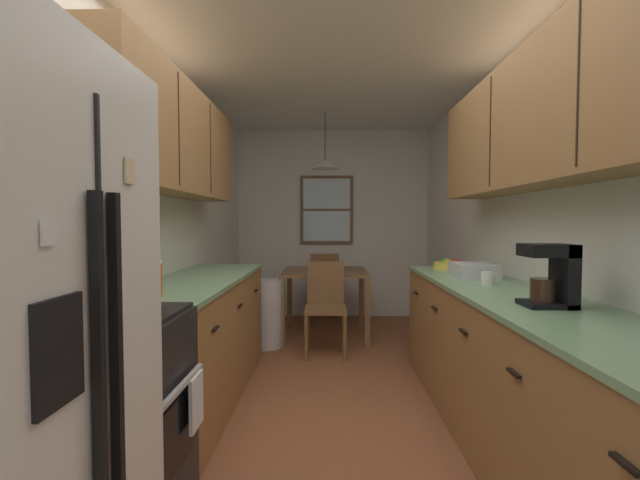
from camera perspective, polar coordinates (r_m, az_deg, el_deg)
The scene contains 24 objects.
ground_plane at distance 3.52m, azimuth 2.02°, elevation -19.25°, with size 12.00×12.00×0.00m, color brown.
wall_left at distance 3.53m, azimuth -20.47°, elevation 1.83°, with size 0.10×9.00×2.55m, color white.
wall_right at distance 3.56m, azimuth 24.34°, elevation 1.77°, with size 0.10×9.00×2.55m, color white.
wall_back at distance 5.93m, azimuth 1.69°, elevation 2.15°, with size 4.40×0.10×2.55m, color white.
ceiling_slab at distance 3.52m, azimuth 2.09°, elevation 23.88°, with size 4.40×9.00×0.08m, color white.
stove_range at distance 2.11m, azimuth -27.46°, elevation -20.96°, with size 0.66×0.64×1.10m.
microwave_over_range at distance 2.03m, azimuth -30.97°, elevation 11.75°, with size 0.39×0.57×0.33m.
counter_left at distance 3.30m, azimuth -15.97°, elevation -12.60°, with size 0.64×2.05×0.90m.
upper_cabinets_left at distance 3.24m, azimuth -18.96°, elevation 12.51°, with size 0.33×2.13×0.76m.
counter_right at distance 2.69m, azimuth 25.08°, elevation -16.21°, with size 0.64×3.23×0.90m.
upper_cabinets_right at distance 2.64m, azimuth 28.98°, elevation 14.72°, with size 0.33×2.91×0.75m.
dining_table at distance 4.90m, azimuth 0.67°, elevation -5.35°, with size 0.95×0.90×0.75m.
dining_chair_near at distance 4.27m, azimuth 0.74°, elevation -8.40°, with size 0.40×0.40×0.90m.
dining_chair_far at distance 5.57m, azimuth 0.57°, elevation -5.86°, with size 0.42×0.42×0.90m.
pendant_light at distance 4.90m, azimuth 0.68°, elevation 10.08°, with size 0.31×0.31×0.65m.
back_window at distance 5.86m, azimuth 0.89°, elevation 4.04°, with size 0.72×0.05×0.93m.
trash_bin at distance 4.55m, azimuth -7.15°, elevation -9.69°, with size 0.34×0.34×0.70m, color silver.
storage_canister at distance 2.47m, azimuth -21.57°, elevation -4.86°, with size 0.11×0.11×0.19m.
dish_towel at distance 2.11m, azimuth -16.19°, elevation -19.99°, with size 0.02×0.16×0.24m, color white.
coffee_maker at distance 2.30m, azimuth 28.70°, elevation -3.98°, with size 0.22×0.18×0.30m.
mug_by_coffeemaker at distance 2.94m, azimuth 21.50°, elevation -4.77°, with size 0.11×0.08×0.09m.
fruit_bowl at distance 3.78m, azimuth 16.91°, elevation -3.23°, with size 0.27×0.27×0.09m.
dish_rack at distance 3.30m, azimuth 19.82°, elevation -3.85°, with size 0.28×0.34×0.10m, color silver.
table_serving_bowl at distance 4.84m, azimuth 0.01°, elevation -3.78°, with size 0.19×0.19×0.06m, color #E0D14C.
Camera 1 is at (-0.05, -2.28, 1.30)m, focal length 23.98 mm.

